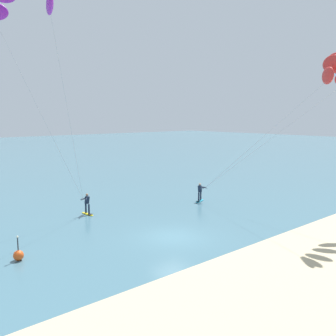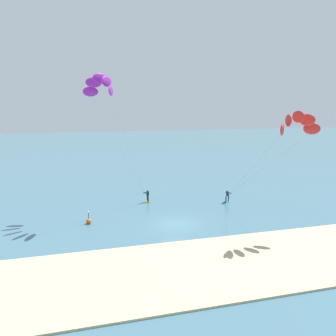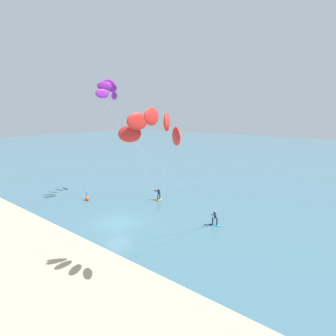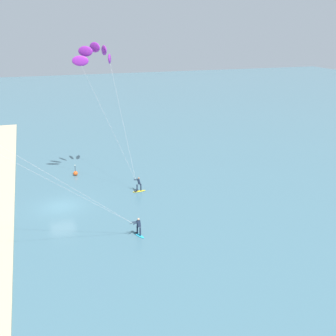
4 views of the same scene
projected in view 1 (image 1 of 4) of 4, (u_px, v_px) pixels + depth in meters
ground_plane at (173, 237)px, 24.36m from camera, size 240.00×240.00×0.00m
sand_strip at (312, 285)px, 17.29m from camera, size 80.00×9.94×0.16m
kitesurfer_nearshore at (23, 8)px, 22.10m from camera, size 7.80×6.60×15.80m
kitesurfer_mid_water at (329, 77)px, 25.84m from camera, size 4.73×12.63×11.96m
marker_buoy at (18, 255)px, 20.37m from camera, size 0.56×0.56×1.38m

